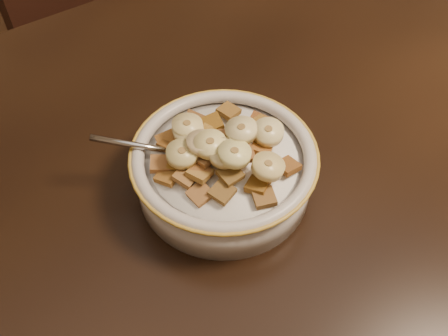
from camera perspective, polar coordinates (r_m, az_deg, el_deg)
table at (r=0.56m, az=9.34°, el=-2.82°), size 1.43×0.94×0.04m
chair at (r=1.07m, az=-7.78°, el=8.50°), size 0.46×0.46×0.93m
cereal_bowl at (r=0.52m, az=0.00°, el=-0.59°), size 0.18×0.18×0.04m
milk at (r=0.50m, az=0.00°, el=0.97°), size 0.15×0.15×0.00m
spoon at (r=0.50m, az=-3.32°, el=1.46°), size 0.05×0.05×0.01m
cereal_square_0 at (r=0.47m, az=-2.78°, el=-0.58°), size 0.03×0.03×0.01m
cereal_square_1 at (r=0.46m, az=4.62°, el=-3.38°), size 0.03×0.03×0.01m
cereal_square_2 at (r=0.53m, az=0.52°, el=6.51°), size 0.02×0.02×0.01m
cereal_square_3 at (r=0.48m, az=0.53°, el=1.92°), size 0.03×0.03×0.01m
cereal_square_4 at (r=0.49m, az=7.28°, el=0.23°), size 0.02×0.02×0.01m
cereal_square_5 at (r=0.48m, az=2.22°, el=1.65°), size 0.03×0.03×0.01m
cereal_square_6 at (r=0.47m, az=0.72°, el=-0.70°), size 0.02×0.02×0.01m
cereal_square_7 at (r=0.46m, az=-0.20°, el=-2.76°), size 0.03×0.03×0.01m
cereal_square_8 at (r=0.47m, az=-4.39°, el=-0.94°), size 0.03×0.03×0.01m
cereal_square_9 at (r=0.48m, az=-6.46°, el=-0.89°), size 0.03×0.03×0.01m
cereal_square_10 at (r=0.47m, az=-2.77°, el=-0.06°), size 0.03×0.03×0.01m
cereal_square_11 at (r=0.49m, az=-5.31°, el=1.61°), size 0.03×0.03×0.01m
cereal_square_12 at (r=0.52m, az=-3.51°, el=5.38°), size 0.03×0.03×0.01m
cereal_square_13 at (r=0.49m, az=-3.53°, el=1.86°), size 0.03×0.03×0.01m
cereal_square_14 at (r=0.49m, az=0.61°, el=3.50°), size 0.03×0.03×0.01m
cereal_square_15 at (r=0.48m, az=-1.28°, el=2.16°), size 0.03×0.03×0.01m
cereal_square_16 at (r=0.48m, az=-2.24°, el=1.21°), size 0.02×0.02×0.01m
cereal_square_17 at (r=0.51m, az=-1.38°, el=5.14°), size 0.03×0.02×0.01m
cereal_square_18 at (r=0.52m, az=4.05°, el=5.13°), size 0.03×0.03×0.01m
cereal_square_19 at (r=0.50m, az=-1.90°, el=3.88°), size 0.03×0.03×0.01m
cereal_square_20 at (r=0.47m, az=3.86°, el=-1.98°), size 0.03×0.03×0.01m
cereal_square_21 at (r=0.48m, az=-5.14°, el=0.59°), size 0.03×0.03×0.01m
cereal_square_22 at (r=0.50m, az=1.83°, el=4.11°), size 0.03×0.03×0.01m
cereal_square_23 at (r=0.51m, az=-6.17°, el=2.65°), size 0.03×0.03×0.01m
cereal_square_24 at (r=0.50m, az=4.33°, el=2.30°), size 0.03×0.03×0.01m
cereal_square_25 at (r=0.48m, az=-2.85°, el=1.73°), size 0.03×0.03×0.01m
cereal_square_26 at (r=0.53m, az=3.93°, el=5.22°), size 0.03×0.03×0.01m
cereal_square_27 at (r=0.49m, az=-7.26°, el=0.46°), size 0.03×0.03×0.01m
cereal_square_28 at (r=0.51m, az=-6.56°, el=3.17°), size 0.03×0.02×0.01m
cereal_square_29 at (r=0.47m, az=-2.75°, el=-2.97°), size 0.02×0.02×0.01m
banana_slice_0 at (r=0.48m, az=-2.49°, el=2.86°), size 0.04×0.04×0.01m
banana_slice_1 at (r=0.50m, az=-4.23°, el=4.78°), size 0.04×0.04×0.01m
banana_slice_2 at (r=0.46m, az=1.22°, el=1.64°), size 0.04×0.03×0.01m
banana_slice_3 at (r=0.47m, az=0.08°, el=1.71°), size 0.04×0.04×0.01m
banana_slice_4 at (r=0.50m, az=5.07°, el=4.11°), size 0.04×0.04×0.01m
banana_slice_5 at (r=0.48m, az=1.98°, el=4.33°), size 0.04×0.04×0.01m
banana_slice_6 at (r=0.47m, az=-1.57°, el=2.72°), size 0.04×0.04×0.01m
banana_slice_7 at (r=0.47m, az=-4.79°, el=1.62°), size 0.03×0.03×0.01m
banana_slice_8 at (r=0.46m, az=5.07°, el=0.17°), size 0.04×0.04×0.02m
banana_slice_9 at (r=0.50m, az=-4.10°, el=4.24°), size 0.04×0.04×0.01m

